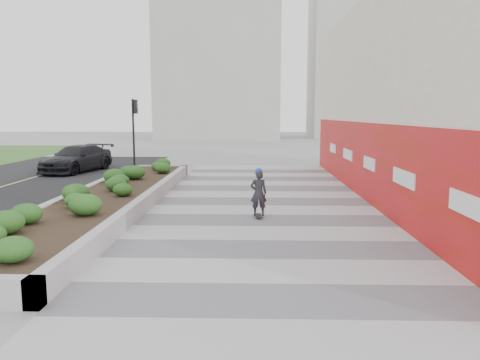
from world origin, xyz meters
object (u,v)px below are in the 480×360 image
at_px(traffic_signal_near, 134,124).
at_px(skateboarder, 259,193).
at_px(car_dark, 77,159).
at_px(planter, 111,196).

height_order(traffic_signal_near, skateboarder, traffic_signal_near).
distance_m(traffic_signal_near, car_dark, 3.96).
bearing_deg(traffic_signal_near, skateboarder, -59.93).
xyz_separation_m(planter, traffic_signal_near, (-1.73, 10.50, 2.34)).
bearing_deg(planter, traffic_signal_near, 99.35).
relative_size(skateboarder, car_dark, 0.31).
xyz_separation_m(planter, car_dark, (-5.14, 10.38, 0.35)).
bearing_deg(skateboarder, planter, 160.83).
bearing_deg(planter, skateboarder, -17.06).
bearing_deg(car_dark, planter, -49.49).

